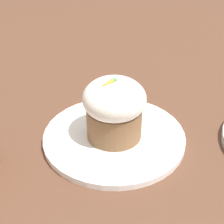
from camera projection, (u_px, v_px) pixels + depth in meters
ground_plane at (114, 140)px, 0.65m from camera, size 4.00×4.00×0.00m
dessert_plate at (114, 137)px, 0.65m from camera, size 0.24×0.24×0.01m
carrot_cake at (112, 109)px, 0.61m from camera, size 0.10×0.10×0.11m
spoon at (123, 130)px, 0.65m from camera, size 0.12×0.08×0.01m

